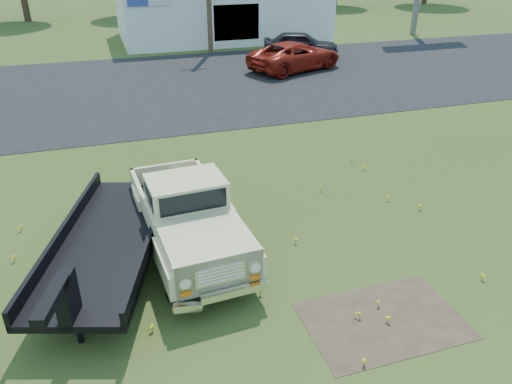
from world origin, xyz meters
TOP-DOWN VIEW (x-y plane):
  - ground at (0.00, 0.00)m, footprint 140.00×140.00m
  - asphalt_lot at (0.00, 15.00)m, footprint 90.00×14.00m
  - dirt_patch_a at (1.50, -3.00)m, footprint 3.00×2.00m
  - dirt_patch_b at (-2.00, 3.50)m, footprint 2.20×1.60m
  - commercial_building at (6.00, 26.99)m, footprint 14.20×8.20m
  - vintage_pickup_truck at (-1.55, 0.53)m, footprint 2.32×5.24m
  - flatbed_trailer at (-3.32, 0.37)m, footprint 3.75×6.36m
  - red_pickup at (7.34, 16.16)m, footprint 5.93×4.28m
  - dark_sedan at (8.81, 18.97)m, footprint 4.83×3.32m

SIDE VIEW (x-z plane):
  - ground at x=0.00m, z-range 0.00..0.00m
  - asphalt_lot at x=0.00m, z-range -0.01..0.01m
  - dirt_patch_a at x=1.50m, z-range -0.01..0.01m
  - dirt_patch_b at x=-2.00m, z-range -0.01..0.01m
  - red_pickup at x=7.34m, z-range 0.00..1.50m
  - dark_sedan at x=8.81m, z-range 0.00..1.53m
  - flatbed_trailer at x=-3.32m, z-range 0.00..1.65m
  - vintage_pickup_truck at x=-1.55m, z-range 0.00..1.86m
  - commercial_building at x=6.00m, z-range 0.03..4.18m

